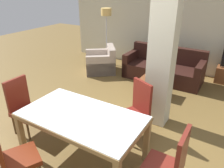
{
  "coord_description": "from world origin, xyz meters",
  "views": [
    {
      "loc": [
        1.75,
        -2.05,
        2.52
      ],
      "look_at": [
        0.0,
        0.85,
        0.93
      ],
      "focal_mm": 35.0,
      "sensor_mm": 36.0,
      "label": 1
    }
  ],
  "objects_px": {
    "dining_chair_near_left": "(11,154)",
    "dining_chair_far_right": "(136,109)",
    "dining_chair_head_right": "(170,163)",
    "armchair": "(102,63)",
    "sofa": "(164,69)",
    "dining_table": "(82,123)",
    "dining_chair_head_left": "(23,105)",
    "floor_lamp": "(106,18)",
    "bottle": "(149,75)",
    "coffee_table": "(154,86)"
  },
  "relations": [
    {
      "from": "dining_chair_far_right",
      "to": "bottle",
      "type": "height_order",
      "value": "dining_chair_far_right"
    },
    {
      "from": "dining_chair_head_left",
      "to": "sofa",
      "type": "distance_m",
      "value": 3.86
    },
    {
      "from": "dining_chair_head_right",
      "to": "coffee_table",
      "type": "bearing_deg",
      "value": 24.2
    },
    {
      "from": "dining_chair_head_right",
      "to": "armchair",
      "type": "distance_m",
      "value": 4.46
    },
    {
      "from": "coffee_table",
      "to": "dining_chair_far_right",
      "type": "bearing_deg",
      "value": -80.36
    },
    {
      "from": "dining_chair_head_right",
      "to": "sofa",
      "type": "relative_size",
      "value": 0.48
    },
    {
      "from": "dining_chair_near_left",
      "to": "sofa",
      "type": "relative_size",
      "value": 0.48
    },
    {
      "from": "dining_table",
      "to": "sofa",
      "type": "bearing_deg",
      "value": 89.45
    },
    {
      "from": "dining_chair_head_left",
      "to": "coffee_table",
      "type": "distance_m",
      "value": 3.01
    },
    {
      "from": "dining_chair_near_left",
      "to": "sofa",
      "type": "height_order",
      "value": "dining_chair_near_left"
    },
    {
      "from": "floor_lamp",
      "to": "dining_chair_far_right",
      "type": "bearing_deg",
      "value": -50.01
    },
    {
      "from": "dining_table",
      "to": "dining_chair_far_right",
      "type": "xyz_separation_m",
      "value": [
        0.45,
        0.93,
        -0.1
      ]
    },
    {
      "from": "dining_chair_head_left",
      "to": "floor_lamp",
      "type": "bearing_deg",
      "value": -169.58
    },
    {
      "from": "dining_chair_near_left",
      "to": "dining_chair_far_right",
      "type": "bearing_deg",
      "value": 90.57
    },
    {
      "from": "bottle",
      "to": "coffee_table",
      "type": "bearing_deg",
      "value": 16.49
    },
    {
      "from": "dining_chair_head_right",
      "to": "floor_lamp",
      "type": "distance_m",
      "value": 5.23
    },
    {
      "from": "dining_table",
      "to": "armchair",
      "type": "height_order",
      "value": "same"
    },
    {
      "from": "dining_chair_near_left",
      "to": "bottle",
      "type": "xyz_separation_m",
      "value": [
        0.45,
        3.44,
        -0.04
      ]
    },
    {
      "from": "dining_table",
      "to": "coffee_table",
      "type": "distance_m",
      "value": 2.64
    },
    {
      "from": "dining_table",
      "to": "armchair",
      "type": "bearing_deg",
      "value": 119.21
    },
    {
      "from": "armchair",
      "to": "coffee_table",
      "type": "relative_size",
      "value": 1.67
    },
    {
      "from": "dining_table",
      "to": "dining_chair_head_left",
      "type": "relative_size",
      "value": 1.77
    },
    {
      "from": "armchair",
      "to": "floor_lamp",
      "type": "height_order",
      "value": "floor_lamp"
    },
    {
      "from": "bottle",
      "to": "floor_lamp",
      "type": "relative_size",
      "value": 0.15
    },
    {
      "from": "dining_chair_head_right",
      "to": "bottle",
      "type": "distance_m",
      "value": 2.88
    },
    {
      "from": "dining_table",
      "to": "floor_lamp",
      "type": "bearing_deg",
      "value": 117.66
    },
    {
      "from": "dining_chair_near_left",
      "to": "armchair",
      "type": "xyz_separation_m",
      "value": [
        -1.33,
        4.07,
        -0.26
      ]
    },
    {
      "from": "dining_table",
      "to": "armchair",
      "type": "relative_size",
      "value": 1.52
    },
    {
      "from": "dining_chair_head_left",
      "to": "sofa",
      "type": "bearing_deg",
      "value": 159.38
    },
    {
      "from": "armchair",
      "to": "floor_lamp",
      "type": "bearing_deg",
      "value": -17.32
    },
    {
      "from": "armchair",
      "to": "coffee_table",
      "type": "distance_m",
      "value": 2.03
    },
    {
      "from": "dining_chair_head_right",
      "to": "dining_chair_far_right",
      "type": "xyz_separation_m",
      "value": [
        -0.88,
        0.93,
        0.0
      ]
    },
    {
      "from": "dining_chair_far_right",
      "to": "armchair",
      "type": "xyz_separation_m",
      "value": [
        -2.22,
        2.26,
        -0.26
      ]
    },
    {
      "from": "dining_table",
      "to": "sofa",
      "type": "height_order",
      "value": "sofa"
    },
    {
      "from": "coffee_table",
      "to": "floor_lamp",
      "type": "relative_size",
      "value": 0.4
    },
    {
      "from": "dining_chair_near_left",
      "to": "dining_chair_far_right",
      "type": "height_order",
      "value": "same"
    },
    {
      "from": "sofa",
      "to": "armchair",
      "type": "distance_m",
      "value": 1.86
    },
    {
      "from": "dining_chair_head_left",
      "to": "bottle",
      "type": "bearing_deg",
      "value": 152.6
    },
    {
      "from": "dining_table",
      "to": "dining_chair_head_left",
      "type": "bearing_deg",
      "value": 180.0
    },
    {
      "from": "floor_lamp",
      "to": "sofa",
      "type": "bearing_deg",
      "value": -7.73
    },
    {
      "from": "coffee_table",
      "to": "bottle",
      "type": "bearing_deg",
      "value": -163.51
    },
    {
      "from": "dining_chair_near_left",
      "to": "sofa",
      "type": "xyz_separation_m",
      "value": [
        0.48,
        4.49,
        -0.24
      ]
    },
    {
      "from": "bottle",
      "to": "dining_chair_head_right",
      "type": "bearing_deg",
      "value": -62.55
    },
    {
      "from": "dining_table",
      "to": "dining_chair_near_left",
      "type": "height_order",
      "value": "dining_chair_near_left"
    },
    {
      "from": "dining_chair_far_right",
      "to": "coffee_table",
      "type": "distance_m",
      "value": 1.73
    },
    {
      "from": "bottle",
      "to": "dining_chair_near_left",
      "type": "bearing_deg",
      "value": -97.44
    },
    {
      "from": "dining_chair_near_left",
      "to": "dining_chair_far_right",
      "type": "xyz_separation_m",
      "value": [
        0.89,
        1.81,
        0.0
      ]
    },
    {
      "from": "dining_table",
      "to": "sofa",
      "type": "distance_m",
      "value": 3.62
    },
    {
      "from": "dining_table",
      "to": "dining_chair_head_right",
      "type": "distance_m",
      "value": 1.33
    },
    {
      "from": "dining_chair_near_left",
      "to": "dining_chair_far_right",
      "type": "distance_m",
      "value": 2.02
    }
  ]
}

